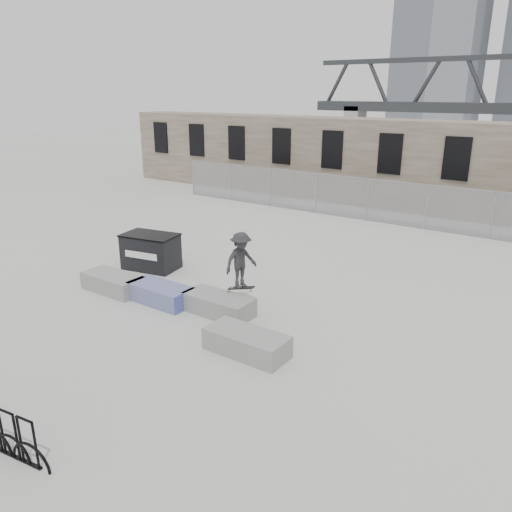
% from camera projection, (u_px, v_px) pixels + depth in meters
% --- Properties ---
extents(ground, '(120.00, 120.00, 0.00)m').
position_uv_depth(ground, '(188.00, 309.00, 14.11)').
color(ground, beige).
rests_on(ground, ground).
extents(stone_wall, '(36.00, 2.58, 4.50)m').
position_uv_depth(stone_wall, '(398.00, 164.00, 26.01)').
color(stone_wall, '#685A4D').
rests_on(stone_wall, ground).
extents(chainlink_fence, '(22.06, 0.06, 2.02)m').
position_uv_depth(chainlink_fence, '(368.00, 199.00, 23.49)').
color(chainlink_fence, gray).
rests_on(chainlink_fence, ground).
extents(planter_far_left, '(2.00, 0.90, 0.53)m').
position_uv_depth(planter_far_left, '(113.00, 282.00, 15.33)').
color(planter_far_left, gray).
rests_on(planter_far_left, ground).
extents(planter_center_left, '(2.00, 0.90, 0.53)m').
position_uv_depth(planter_center_left, '(160.00, 293.00, 14.51)').
color(planter_center_left, '#333E9A').
rests_on(planter_center_left, ground).
extents(planter_center_right, '(2.00, 0.90, 0.53)m').
position_uv_depth(planter_center_right, '(218.00, 304.00, 13.77)').
color(planter_center_right, gray).
rests_on(planter_center_right, ground).
extents(planter_offset, '(2.00, 0.90, 0.53)m').
position_uv_depth(planter_offset, '(247.00, 342.00, 11.67)').
color(planter_offset, gray).
rests_on(planter_offset, ground).
extents(dumpster, '(2.05, 1.47, 1.23)m').
position_uv_depth(dumpster, '(151.00, 251.00, 17.19)').
color(dumpster, black).
rests_on(dumpster, ground).
extents(skateboarder, '(0.83, 1.13, 1.70)m').
position_uv_depth(skateboarder, '(241.00, 260.00, 13.60)').
color(skateboarder, '#262628').
rests_on(skateboarder, ground).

